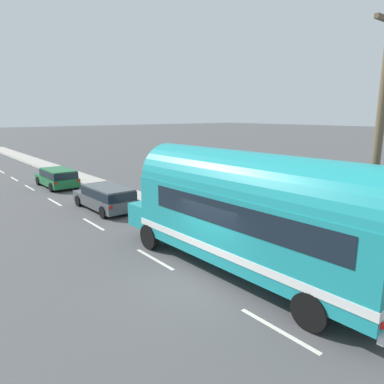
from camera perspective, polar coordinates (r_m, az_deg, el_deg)
name	(u,v)px	position (r m, az deg, el deg)	size (l,w,h in m)	color
ground_plane	(197,283)	(11.61, 0.77, -14.53)	(300.00, 300.00, 0.00)	#4C4C4F
lane_markings	(95,198)	(23.51, -15.34, -0.92)	(3.53, 80.00, 0.01)	silver
sidewalk_slab	(147,201)	(21.68, -7.23, -1.49)	(1.94, 90.00, 0.15)	#ADA89E
utility_pole	(378,144)	(11.55, 27.79, 6.84)	(1.80, 0.24, 8.50)	brown
painted_bus	(260,211)	(11.25, 10.94, -3.07)	(2.81, 11.68, 4.12)	teal
car_lead	(106,196)	(20.23, -13.68, -0.66)	(2.00, 4.66, 1.37)	#474C51
car_second	(57,177)	(27.62, -20.90, 2.33)	(1.97, 4.54, 1.37)	#196633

